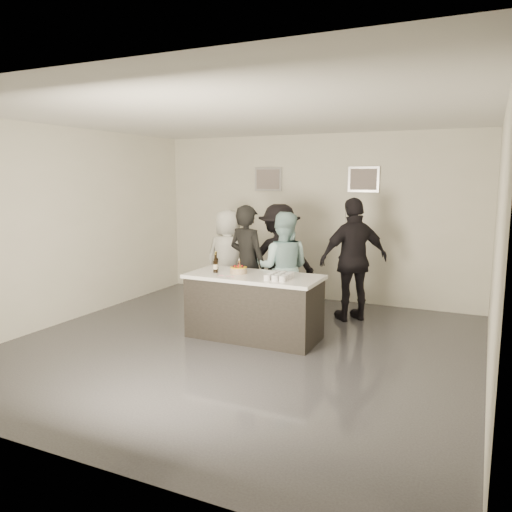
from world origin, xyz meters
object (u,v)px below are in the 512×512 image
object	(u,v)px
beer_bottle_b	(215,264)
person_guest_left	(228,259)
cake	(238,271)
person_guest_back	(279,260)
beer_bottle_a	(216,261)
person_main_black	(247,263)
person_guest_right	(354,260)
person_main_blue	(283,268)
bar_counter	(254,306)

from	to	relation	value
beer_bottle_b	person_guest_left	xyz separation A→B (m)	(-0.57, 1.45, -0.18)
cake	person_guest_back	bearing A→B (deg)	86.46
person_guest_left	person_guest_back	distance (m)	0.97
person_guest_left	beer_bottle_a	bearing A→B (deg)	105.87
person_main_black	person_guest_right	distance (m)	1.67
person_guest_right	person_guest_back	bearing A→B (deg)	-32.97
beer_bottle_b	person_main_blue	xyz separation A→B (m)	(0.65, 0.93, -0.17)
person_guest_left	cake	bearing A→B (deg)	118.48
bar_counter	beer_bottle_b	world-z (taller)	beer_bottle_b
cake	bar_counter	bearing A→B (deg)	-2.11
person_guest_left	person_main_blue	bearing A→B (deg)	152.41
cake	person_main_blue	bearing A→B (deg)	68.51
bar_counter	person_guest_right	distance (m)	1.87
person_main_black	bar_counter	bearing A→B (deg)	136.22
bar_counter	person_main_black	size ratio (longest dim) A/B	1.02
person_main_blue	person_guest_back	xyz separation A→B (m)	(-0.25, 0.45, 0.04)
person_guest_right	person_main_black	bearing A→B (deg)	-15.53
person_guest_right	person_main_blue	bearing A→B (deg)	-7.59
cake	beer_bottle_a	size ratio (longest dim) A/B	0.91
beer_bottle_a	person_main_blue	world-z (taller)	person_main_blue
person_main_black	person_guest_right	bearing A→B (deg)	-140.34
cake	person_main_blue	distance (m)	0.91
person_guest_right	cake	bearing A→B (deg)	7.91
bar_counter	beer_bottle_a	size ratio (longest dim) A/B	7.15
person_main_black	person_main_blue	xyz separation A→B (m)	(0.56, 0.10, -0.05)
beer_bottle_a	person_guest_right	xyz separation A→B (m)	(1.69, 1.38, -0.07)
bar_counter	person_guest_back	bearing A→B (deg)	97.25
beer_bottle_b	person_guest_right	world-z (taller)	person_guest_right
beer_bottle_a	beer_bottle_b	size ratio (longest dim) A/B	1.00
beer_bottle_a	person_guest_back	xyz separation A→B (m)	(0.49, 1.20, -0.13)
person_guest_back	beer_bottle_b	bearing A→B (deg)	51.47
person_guest_right	beer_bottle_b	bearing A→B (deg)	3.20
person_guest_left	person_guest_back	size ratio (longest dim) A/B	0.94
cake	beer_bottle_b	xyz separation A→B (m)	(-0.32, -0.09, 0.09)
person_guest_left	person_guest_right	xyz separation A→B (m)	(2.16, 0.11, 0.12)
cake	person_main_black	bearing A→B (deg)	107.07
cake	person_guest_right	xyz separation A→B (m)	(1.27, 1.47, 0.03)
person_main_blue	person_guest_back	world-z (taller)	person_guest_back
person_main_blue	person_guest_back	size ratio (longest dim) A/B	0.95
person_main_black	person_guest_left	bearing A→B (deg)	-28.58
beer_bottle_b	person_main_blue	size ratio (longest dim) A/B	0.15
bar_counter	cake	world-z (taller)	cake
person_guest_right	beer_bottle_a	bearing A→B (deg)	-1.94
beer_bottle_b	person_guest_right	size ratio (longest dim) A/B	0.13
person_guest_left	person_guest_back	xyz separation A→B (m)	(0.97, -0.06, 0.06)
beer_bottle_a	person_main_black	world-z (taller)	person_main_black
person_main_black	person_main_blue	world-z (taller)	person_main_black
person_main_black	person_guest_left	xyz separation A→B (m)	(-0.66, 0.61, -0.06)
cake	beer_bottle_b	world-z (taller)	beer_bottle_b
bar_counter	person_main_blue	xyz separation A→B (m)	(0.09, 0.85, 0.41)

